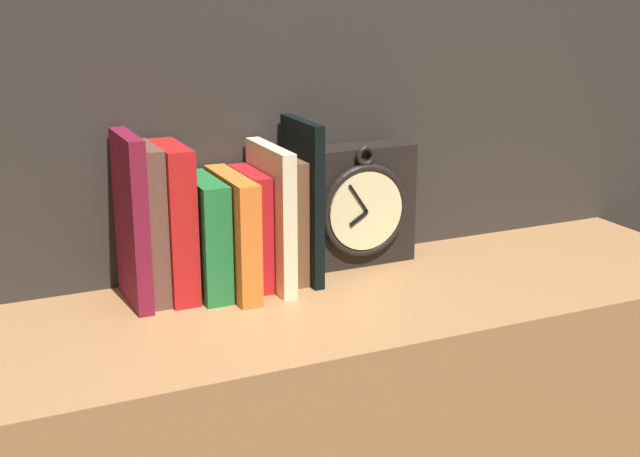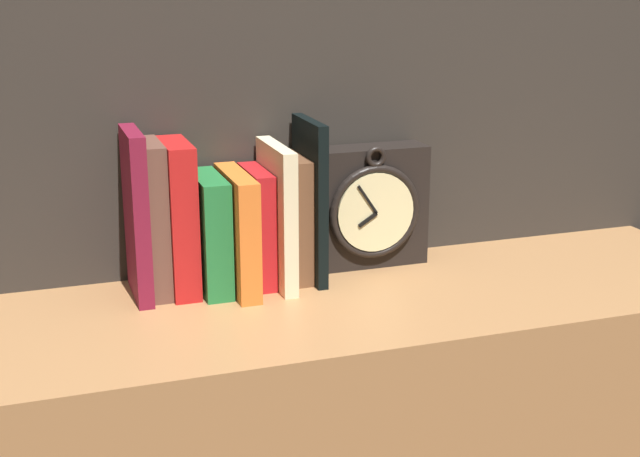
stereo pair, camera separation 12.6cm
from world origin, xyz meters
name	(u,v)px [view 2 (the right image)]	position (x,y,z in m)	size (l,w,h in m)	color
clock	(367,207)	(0.13, 0.14, 0.97)	(0.19, 0.08, 0.20)	black
book_slot0_maroon	(136,215)	(-0.24, 0.11, 1.00)	(0.02, 0.13, 0.25)	maroon
book_slot1_brown	(154,219)	(-0.22, 0.12, 0.99)	(0.03, 0.11, 0.23)	brown
book_slot2_red	(179,218)	(-0.18, 0.11, 0.99)	(0.04, 0.12, 0.23)	red
book_slot3_green	(210,233)	(-0.14, 0.11, 0.96)	(0.04, 0.13, 0.17)	#207035
book_slot4_orange	(238,232)	(-0.10, 0.10, 0.96)	(0.03, 0.16, 0.18)	orange
book_slot5_red	(257,226)	(-0.06, 0.12, 0.96)	(0.03, 0.12, 0.18)	#AF191D
book_slot6_cream	(277,215)	(-0.03, 0.10, 0.98)	(0.02, 0.15, 0.22)	beige
book_slot7_brown	(292,218)	(0.00, 0.12, 0.97)	(0.03, 0.11, 0.19)	brown
book_slot8_black	(310,200)	(0.02, 0.11, 1.00)	(0.02, 0.13, 0.25)	black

